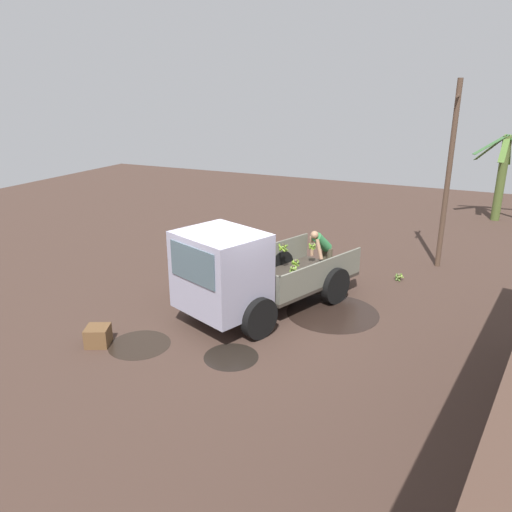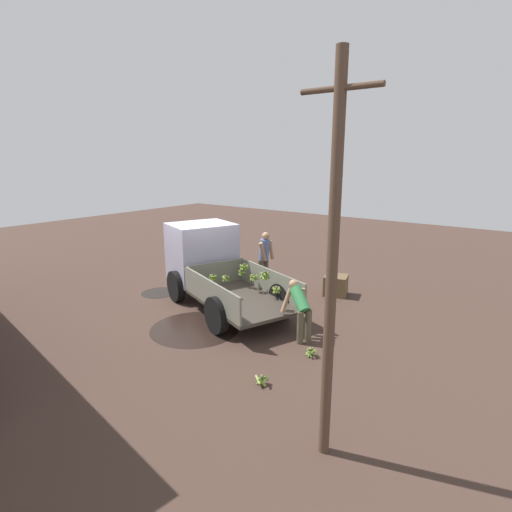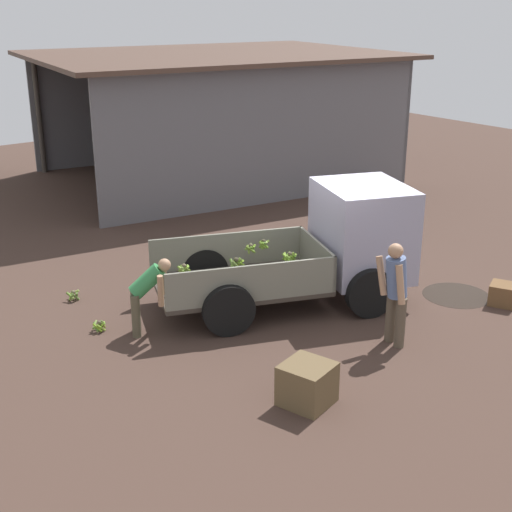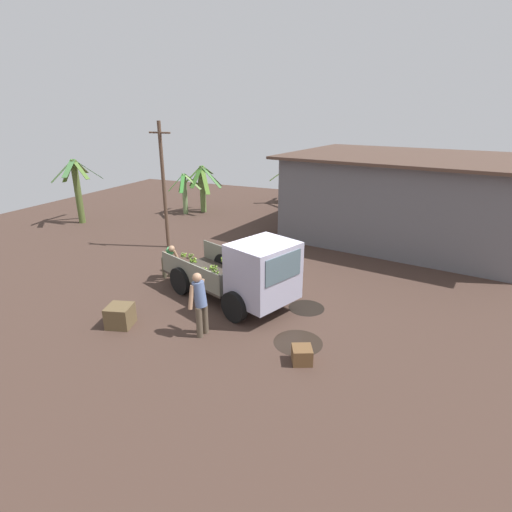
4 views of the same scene
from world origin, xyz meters
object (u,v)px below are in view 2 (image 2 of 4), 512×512
at_px(banana_bunch_on_ground_0, 311,352).
at_px(cargo_truck, 208,261).
at_px(wooden_crate_0, 336,285).
at_px(banana_bunch_on_ground_1, 262,379).
at_px(utility_pole, 332,265).
at_px(wooden_crate_1, 204,265).
at_px(person_foreground_visitor, 264,256).
at_px(person_worker_loading, 300,307).

bearing_deg(banana_bunch_on_ground_0, cargo_truck, -18.45).
xyz_separation_m(cargo_truck, wooden_crate_0, (-2.87, -2.42, -0.81)).
bearing_deg(banana_bunch_on_ground_1, utility_pole, 153.68).
relative_size(cargo_truck, wooden_crate_1, 10.63).
bearing_deg(utility_pole, person_foreground_visitor, -48.12).
bearing_deg(banana_bunch_on_ground_0, person_foreground_visitor, -42.96).
bearing_deg(banana_bunch_on_ground_1, banana_bunch_on_ground_0, -97.24).
bearing_deg(cargo_truck, banana_bunch_on_ground_1, 165.35).
bearing_deg(utility_pole, banana_bunch_on_ground_1, -26.32).
relative_size(banana_bunch_on_ground_0, wooden_crate_1, 0.56).
height_order(person_foreground_visitor, wooden_crate_0, person_foreground_visitor).
relative_size(person_worker_loading, banana_bunch_on_ground_0, 5.06).
relative_size(person_foreground_visitor, person_worker_loading, 1.33).
bearing_deg(wooden_crate_0, person_foreground_visitor, 12.44).
relative_size(wooden_crate_0, wooden_crate_1, 1.42).
distance_m(person_worker_loading, banana_bunch_on_ground_1, 2.19).
xyz_separation_m(cargo_truck, person_worker_loading, (-3.54, 0.82, -0.34)).
distance_m(banana_bunch_on_ground_0, wooden_crate_0, 4.03).
bearing_deg(person_foreground_visitor, wooden_crate_0, 20.16).
bearing_deg(banana_bunch_on_ground_0, person_worker_loading, -42.41).
bearing_deg(banana_bunch_on_ground_0, utility_pole, 122.66).
height_order(person_foreground_visitor, wooden_crate_1, person_foreground_visitor).
bearing_deg(cargo_truck, wooden_crate_0, -118.82).
bearing_deg(person_foreground_visitor, cargo_truck, -100.01).
bearing_deg(banana_bunch_on_ground_0, wooden_crate_1, -28.41).
distance_m(cargo_truck, person_worker_loading, 3.65).
xyz_separation_m(person_worker_loading, wooden_crate_1, (5.73, -2.87, -0.57)).
bearing_deg(wooden_crate_0, wooden_crate_1, 4.17).
xyz_separation_m(person_foreground_visitor, banana_bunch_on_ground_1, (-3.37, 4.78, -0.85)).
height_order(utility_pole, banana_bunch_on_ground_0, utility_pole).
bearing_deg(wooden_crate_1, banana_bunch_on_ground_1, 141.46).
distance_m(person_foreground_visitor, wooden_crate_0, 2.41).
bearing_deg(person_foreground_visitor, banana_bunch_on_ground_1, -47.14).
height_order(cargo_truck, banana_bunch_on_ground_0, cargo_truck).
height_order(utility_pole, banana_bunch_on_ground_1, utility_pole).
height_order(person_foreground_visitor, banana_bunch_on_ground_1, person_foreground_visitor).
height_order(utility_pole, wooden_crate_0, utility_pole).
distance_m(utility_pole, wooden_crate_0, 7.11).
xyz_separation_m(cargo_truck, banana_bunch_on_ground_1, (-3.98, 2.87, -1.00)).
bearing_deg(wooden_crate_0, utility_pole, 114.37).
bearing_deg(person_foreground_visitor, wooden_crate_1, -174.92).
bearing_deg(banana_bunch_on_ground_0, banana_bunch_on_ground_1, 82.76).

